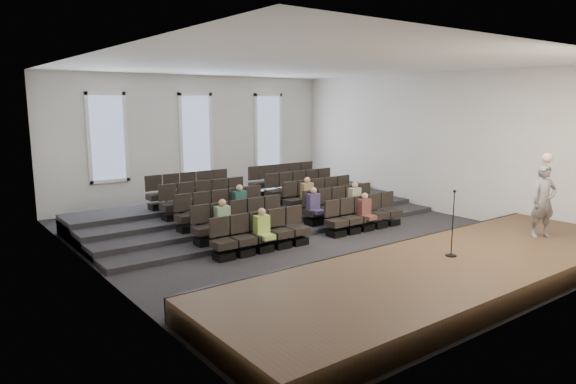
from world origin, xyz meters
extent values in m
plane|color=black|center=(0.00, 0.00, 0.00)|extent=(14.00, 14.00, 0.00)
cube|color=white|center=(0.00, 0.00, 5.01)|extent=(12.00, 14.00, 0.02)
cube|color=silver|center=(0.00, 7.02, 2.50)|extent=(12.00, 0.04, 5.00)
cube|color=silver|center=(0.00, -7.02, 2.50)|extent=(12.00, 0.04, 5.00)
cube|color=silver|center=(-6.02, 0.00, 2.50)|extent=(0.04, 14.00, 5.00)
cube|color=silver|center=(6.02, 0.00, 2.50)|extent=(0.04, 14.00, 5.00)
cube|color=#3E291A|center=(0.00, -5.10, 0.25)|extent=(11.80, 3.60, 0.50)
cube|color=black|center=(0.00, -3.33, 0.25)|extent=(11.80, 0.06, 0.52)
cube|color=black|center=(0.00, 2.33, 0.07)|extent=(11.80, 4.80, 0.15)
cube|color=black|center=(0.00, 2.85, 0.15)|extent=(11.80, 3.75, 0.30)
cube|color=black|center=(0.00, 3.38, 0.22)|extent=(11.80, 2.70, 0.45)
cube|color=black|center=(0.00, 3.90, 0.30)|extent=(11.80, 1.65, 0.60)
cube|color=black|center=(-3.13, -0.60, 0.10)|extent=(0.47, 0.43, 0.20)
cube|color=black|center=(-3.13, -0.60, 0.41)|extent=(0.55, 0.50, 0.19)
cube|color=black|center=(-3.13, -0.39, 0.82)|extent=(0.55, 0.08, 0.50)
cube|color=black|center=(-2.53, -0.60, 0.10)|extent=(0.47, 0.43, 0.20)
cube|color=black|center=(-2.53, -0.60, 0.41)|extent=(0.55, 0.50, 0.19)
cube|color=black|center=(-2.53, -0.39, 0.82)|extent=(0.55, 0.08, 0.50)
cube|color=black|center=(-1.93, -0.60, 0.10)|extent=(0.47, 0.43, 0.20)
cube|color=black|center=(-1.93, -0.60, 0.41)|extent=(0.55, 0.50, 0.19)
cube|color=black|center=(-1.93, -0.39, 0.82)|extent=(0.55, 0.08, 0.50)
cube|color=black|center=(-1.33, -0.60, 0.10)|extent=(0.47, 0.43, 0.20)
cube|color=black|center=(-1.33, -0.60, 0.41)|extent=(0.55, 0.50, 0.19)
cube|color=black|center=(-1.33, -0.39, 0.82)|extent=(0.55, 0.08, 0.50)
cube|color=black|center=(-0.73, -0.60, 0.10)|extent=(0.47, 0.43, 0.20)
cube|color=black|center=(-0.73, -0.60, 0.41)|extent=(0.55, 0.50, 0.19)
cube|color=black|center=(-0.73, -0.39, 0.82)|extent=(0.55, 0.08, 0.50)
cube|color=black|center=(0.73, -0.60, 0.10)|extent=(0.47, 0.43, 0.20)
cube|color=black|center=(0.73, -0.60, 0.41)|extent=(0.55, 0.50, 0.19)
cube|color=black|center=(0.73, -0.39, 0.82)|extent=(0.55, 0.08, 0.50)
cube|color=black|center=(1.33, -0.60, 0.10)|extent=(0.47, 0.43, 0.20)
cube|color=black|center=(1.33, -0.60, 0.41)|extent=(0.55, 0.50, 0.19)
cube|color=black|center=(1.33, -0.39, 0.82)|extent=(0.55, 0.08, 0.50)
cube|color=black|center=(1.93, -0.60, 0.10)|extent=(0.47, 0.43, 0.20)
cube|color=black|center=(1.93, -0.60, 0.41)|extent=(0.55, 0.50, 0.19)
cube|color=black|center=(1.93, -0.39, 0.82)|extent=(0.55, 0.08, 0.50)
cube|color=black|center=(2.53, -0.60, 0.10)|extent=(0.47, 0.43, 0.20)
cube|color=black|center=(2.53, -0.60, 0.41)|extent=(0.55, 0.50, 0.19)
cube|color=black|center=(2.53, -0.39, 0.82)|extent=(0.55, 0.08, 0.50)
cube|color=black|center=(3.13, -0.60, 0.10)|extent=(0.47, 0.43, 0.20)
cube|color=black|center=(3.13, -0.60, 0.41)|extent=(0.55, 0.50, 0.19)
cube|color=black|center=(3.13, -0.39, 0.82)|extent=(0.55, 0.08, 0.50)
cube|color=black|center=(-3.13, 0.45, 0.25)|extent=(0.47, 0.43, 0.20)
cube|color=black|center=(-3.13, 0.45, 0.56)|extent=(0.55, 0.50, 0.19)
cube|color=black|center=(-3.13, 0.66, 0.97)|extent=(0.55, 0.08, 0.50)
cube|color=black|center=(-2.53, 0.45, 0.25)|extent=(0.47, 0.43, 0.20)
cube|color=black|center=(-2.53, 0.45, 0.56)|extent=(0.55, 0.50, 0.19)
cube|color=black|center=(-2.53, 0.66, 0.97)|extent=(0.55, 0.08, 0.50)
cube|color=black|center=(-1.93, 0.45, 0.25)|extent=(0.47, 0.43, 0.20)
cube|color=black|center=(-1.93, 0.45, 0.56)|extent=(0.55, 0.50, 0.19)
cube|color=black|center=(-1.93, 0.66, 0.97)|extent=(0.55, 0.08, 0.50)
cube|color=black|center=(-1.33, 0.45, 0.25)|extent=(0.47, 0.43, 0.20)
cube|color=black|center=(-1.33, 0.45, 0.56)|extent=(0.55, 0.50, 0.19)
cube|color=black|center=(-1.33, 0.66, 0.97)|extent=(0.55, 0.08, 0.50)
cube|color=black|center=(-0.73, 0.45, 0.25)|extent=(0.47, 0.43, 0.20)
cube|color=black|center=(-0.73, 0.45, 0.56)|extent=(0.55, 0.50, 0.19)
cube|color=black|center=(-0.73, 0.66, 0.97)|extent=(0.55, 0.08, 0.50)
cube|color=black|center=(0.73, 0.45, 0.25)|extent=(0.47, 0.43, 0.20)
cube|color=black|center=(0.73, 0.45, 0.56)|extent=(0.55, 0.50, 0.19)
cube|color=black|center=(0.73, 0.66, 0.97)|extent=(0.55, 0.08, 0.50)
cube|color=black|center=(1.33, 0.45, 0.25)|extent=(0.47, 0.43, 0.20)
cube|color=black|center=(1.33, 0.45, 0.56)|extent=(0.55, 0.50, 0.19)
cube|color=black|center=(1.33, 0.66, 0.97)|extent=(0.55, 0.08, 0.50)
cube|color=black|center=(1.93, 0.45, 0.25)|extent=(0.47, 0.43, 0.20)
cube|color=black|center=(1.93, 0.45, 0.56)|extent=(0.55, 0.50, 0.19)
cube|color=black|center=(1.93, 0.66, 0.97)|extent=(0.55, 0.08, 0.50)
cube|color=black|center=(2.53, 0.45, 0.25)|extent=(0.47, 0.43, 0.20)
cube|color=black|center=(2.53, 0.45, 0.56)|extent=(0.55, 0.50, 0.19)
cube|color=black|center=(2.53, 0.66, 0.97)|extent=(0.55, 0.08, 0.50)
cube|color=black|center=(3.13, 0.45, 0.25)|extent=(0.47, 0.43, 0.20)
cube|color=black|center=(3.13, 0.45, 0.56)|extent=(0.55, 0.50, 0.19)
cube|color=black|center=(3.13, 0.66, 0.97)|extent=(0.55, 0.08, 0.50)
cube|color=black|center=(-3.13, 1.50, 0.40)|extent=(0.47, 0.42, 0.20)
cube|color=black|center=(-3.13, 1.50, 0.71)|extent=(0.55, 0.50, 0.19)
cube|color=black|center=(-3.13, 1.71, 1.12)|extent=(0.55, 0.08, 0.50)
cube|color=black|center=(-2.53, 1.50, 0.40)|extent=(0.47, 0.42, 0.20)
cube|color=black|center=(-2.53, 1.50, 0.71)|extent=(0.55, 0.50, 0.19)
cube|color=black|center=(-2.53, 1.71, 1.12)|extent=(0.55, 0.08, 0.50)
cube|color=black|center=(-1.93, 1.50, 0.40)|extent=(0.47, 0.42, 0.20)
cube|color=black|center=(-1.93, 1.50, 0.71)|extent=(0.55, 0.50, 0.19)
cube|color=black|center=(-1.93, 1.71, 1.12)|extent=(0.55, 0.08, 0.50)
cube|color=black|center=(-1.33, 1.50, 0.40)|extent=(0.47, 0.42, 0.20)
cube|color=black|center=(-1.33, 1.50, 0.71)|extent=(0.55, 0.50, 0.19)
cube|color=black|center=(-1.33, 1.71, 1.12)|extent=(0.55, 0.08, 0.50)
cube|color=black|center=(-0.73, 1.50, 0.40)|extent=(0.47, 0.42, 0.20)
cube|color=black|center=(-0.73, 1.50, 0.71)|extent=(0.55, 0.50, 0.19)
cube|color=black|center=(-0.73, 1.71, 1.12)|extent=(0.55, 0.08, 0.50)
cube|color=black|center=(0.73, 1.50, 0.40)|extent=(0.47, 0.42, 0.20)
cube|color=black|center=(0.73, 1.50, 0.71)|extent=(0.55, 0.50, 0.19)
cube|color=black|center=(0.73, 1.71, 1.12)|extent=(0.55, 0.08, 0.50)
cube|color=black|center=(1.33, 1.50, 0.40)|extent=(0.47, 0.42, 0.20)
cube|color=black|center=(1.33, 1.50, 0.71)|extent=(0.55, 0.50, 0.19)
cube|color=black|center=(1.33, 1.71, 1.12)|extent=(0.55, 0.08, 0.50)
cube|color=black|center=(1.93, 1.50, 0.40)|extent=(0.47, 0.42, 0.20)
cube|color=black|center=(1.93, 1.50, 0.71)|extent=(0.55, 0.50, 0.19)
cube|color=black|center=(1.93, 1.71, 1.12)|extent=(0.55, 0.08, 0.50)
cube|color=black|center=(2.53, 1.50, 0.40)|extent=(0.47, 0.42, 0.20)
cube|color=black|center=(2.53, 1.50, 0.71)|extent=(0.55, 0.50, 0.19)
cube|color=black|center=(2.53, 1.71, 1.12)|extent=(0.55, 0.08, 0.50)
cube|color=black|center=(3.13, 1.50, 0.40)|extent=(0.47, 0.42, 0.20)
cube|color=black|center=(3.13, 1.50, 0.71)|extent=(0.55, 0.50, 0.19)
cube|color=black|center=(3.13, 1.71, 1.12)|extent=(0.55, 0.08, 0.50)
cube|color=black|center=(-3.13, 2.55, 0.55)|extent=(0.47, 0.42, 0.20)
cube|color=black|center=(-3.13, 2.55, 0.86)|extent=(0.55, 0.50, 0.19)
cube|color=black|center=(-3.13, 2.76, 1.27)|extent=(0.55, 0.08, 0.50)
cube|color=black|center=(-2.53, 2.55, 0.55)|extent=(0.47, 0.42, 0.20)
cube|color=black|center=(-2.53, 2.55, 0.86)|extent=(0.55, 0.50, 0.19)
cube|color=black|center=(-2.53, 2.76, 1.27)|extent=(0.55, 0.08, 0.50)
cube|color=black|center=(-1.93, 2.55, 0.55)|extent=(0.47, 0.42, 0.20)
cube|color=black|center=(-1.93, 2.55, 0.86)|extent=(0.55, 0.50, 0.19)
cube|color=black|center=(-1.93, 2.76, 1.27)|extent=(0.55, 0.08, 0.50)
cube|color=black|center=(-1.33, 2.55, 0.55)|extent=(0.47, 0.42, 0.20)
cube|color=black|center=(-1.33, 2.55, 0.86)|extent=(0.55, 0.50, 0.19)
cube|color=black|center=(-1.33, 2.76, 1.27)|extent=(0.55, 0.08, 0.50)
cube|color=black|center=(-0.73, 2.55, 0.55)|extent=(0.47, 0.42, 0.20)
cube|color=black|center=(-0.73, 2.55, 0.86)|extent=(0.55, 0.50, 0.19)
cube|color=black|center=(-0.73, 2.76, 1.27)|extent=(0.55, 0.08, 0.50)
cube|color=black|center=(0.73, 2.55, 0.55)|extent=(0.47, 0.42, 0.20)
cube|color=black|center=(0.73, 2.55, 0.86)|extent=(0.55, 0.50, 0.19)
cube|color=black|center=(0.73, 2.76, 1.27)|extent=(0.55, 0.08, 0.50)
cube|color=black|center=(1.33, 2.55, 0.55)|extent=(0.47, 0.42, 0.20)
cube|color=black|center=(1.33, 2.55, 0.86)|extent=(0.55, 0.50, 0.19)
cube|color=black|center=(1.33, 2.76, 1.27)|extent=(0.55, 0.08, 0.50)
cube|color=black|center=(1.93, 2.55, 0.55)|extent=(0.47, 0.42, 0.20)
cube|color=black|center=(1.93, 2.55, 0.86)|extent=(0.55, 0.50, 0.19)
cube|color=black|center=(1.93, 2.76, 1.27)|extent=(0.55, 0.08, 0.50)
cube|color=black|center=(2.53, 2.55, 0.55)|extent=(0.47, 0.42, 0.20)
cube|color=black|center=(2.53, 2.55, 0.86)|extent=(0.55, 0.50, 0.19)
cube|color=black|center=(2.53, 2.76, 1.27)|extent=(0.55, 0.08, 0.50)
cube|color=black|center=(3.13, 2.55, 0.55)|extent=(0.47, 0.42, 0.20)
cube|color=black|center=(3.13, 2.55, 0.86)|extent=(0.55, 0.50, 0.19)
cube|color=black|center=(3.13, 2.76, 1.27)|extent=(0.55, 0.08, 0.50)
cube|color=black|center=(-3.13, 3.60, 0.70)|extent=(0.47, 0.42, 0.20)
cube|color=black|center=(-3.13, 3.60, 1.01)|extent=(0.55, 0.50, 0.19)
cube|color=black|center=(-3.13, 3.81, 1.42)|extent=(0.55, 0.08, 0.50)
cube|color=black|center=(-2.53, 3.60, 0.70)|extent=(0.47, 0.42, 0.20)
cube|color=black|center=(-2.53, 3.60, 1.01)|extent=(0.55, 0.50, 0.19)
cube|color=black|center=(-2.53, 3.81, 1.42)|extent=(0.55, 0.08, 0.50)
cube|color=black|center=(-1.93, 3.60, 0.70)|extent=(0.47, 0.42, 0.20)
cube|color=black|center=(-1.93, 3.60, 1.01)|extent=(0.55, 0.50, 0.19)
cube|color=black|center=(-1.93, 3.81, 1.42)|extent=(0.55, 0.08, 0.50)
cube|color=black|center=(-1.33, 3.60, 0.70)|extent=(0.47, 0.42, 0.20)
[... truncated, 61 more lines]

